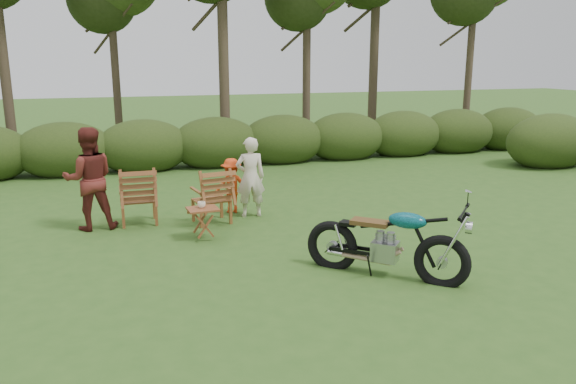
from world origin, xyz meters
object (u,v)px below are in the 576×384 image
object	(u,v)px
lawn_chair_right	(212,223)
adult_b	(93,229)
child	(232,212)
adult_a	(251,216)
motorcycle	(384,275)
side_table	(203,224)
lawn_chair_left	(140,223)
cup	(201,205)

from	to	relation	value
lawn_chair_right	adult_b	xyz separation A→B (m)	(-2.11, 0.30, 0.00)
lawn_chair_right	child	world-z (taller)	child
adult_b	child	world-z (taller)	adult_b
adult_a	motorcycle	bearing A→B (deg)	110.80
motorcycle	adult_b	size ratio (longest dim) A/B	1.21
lawn_chair_right	child	distance (m)	0.77
side_table	lawn_chair_left	bearing A→B (deg)	126.68
cup	child	size ratio (longest dim) A/B	0.12
lawn_chair_left	side_table	bearing A→B (deg)	127.76
child	side_table	bearing A→B (deg)	62.57
motorcycle	adult_b	world-z (taller)	adult_b
side_table	adult_a	bearing A→B (deg)	44.96
side_table	cup	world-z (taller)	cup
motorcycle	child	distance (m)	4.14
lawn_chair_left	adult_b	world-z (taller)	adult_b
adult_a	adult_b	distance (m)	2.91
motorcycle	lawn_chair_left	xyz separation A→B (m)	(-3.10, 3.72, 0.00)
child	lawn_chair_right	bearing A→B (deg)	50.04
side_table	adult_a	distance (m)	1.61
motorcycle	child	size ratio (longest dim) A/B	2.03
cup	adult_b	distance (m)	2.22
lawn_chair_left	lawn_chair_right	bearing A→B (deg)	164.81
cup	adult_a	bearing A→B (deg)	43.79
motorcycle	side_table	bearing A→B (deg)	174.70
lawn_chair_left	cup	size ratio (longest dim) A/B	8.02
lawn_chair_left	side_table	distance (m)	1.64
lawn_chair_right	child	size ratio (longest dim) A/B	0.95
adult_b	child	distance (m)	2.64
adult_a	lawn_chair_right	bearing A→B (deg)	18.96
cup	adult_a	distance (m)	1.68
motorcycle	side_table	size ratio (longest dim) A/B	4.08
motorcycle	adult_a	world-z (taller)	adult_a
cup	adult_b	bearing A→B (deg)	146.21
lawn_chair_right	lawn_chair_left	world-z (taller)	lawn_chair_left
lawn_chair_right	side_table	distance (m)	1.01
side_table	motorcycle	bearing A→B (deg)	-48.61
lawn_chair_left	child	world-z (taller)	child
lawn_chair_right	adult_b	world-z (taller)	adult_b
lawn_chair_right	adult_a	world-z (taller)	adult_a
lawn_chair_right	side_table	bearing A→B (deg)	61.94
lawn_chair_left	cup	bearing A→B (deg)	128.14
motorcycle	lawn_chair_right	size ratio (longest dim) A/B	2.13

